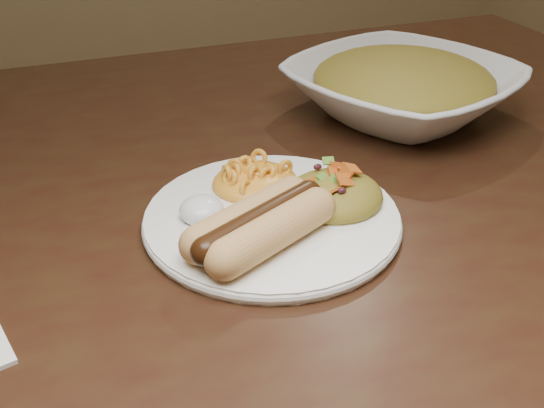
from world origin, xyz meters
name	(u,v)px	position (x,y,z in m)	size (l,w,h in m)	color
table	(157,251)	(0.00, 0.00, 0.66)	(1.60, 0.90, 0.75)	black
plate	(272,218)	(0.10, -0.13, 0.76)	(0.25, 0.25, 0.01)	white
hotdog	(261,223)	(0.07, -0.17, 0.78)	(0.13, 0.12, 0.04)	#E4B96C
mac_and_cheese	(255,171)	(0.10, -0.07, 0.78)	(0.09, 0.08, 0.03)	yellow
sour_cream	(201,205)	(0.03, -0.11, 0.78)	(0.04, 0.04, 0.03)	white
taco_salad	(335,187)	(0.16, -0.13, 0.78)	(0.10, 0.09, 0.04)	#B25016
serving_bowl	(402,91)	(0.35, 0.06, 0.78)	(0.28, 0.28, 0.07)	white
bowl_filling	(403,80)	(0.35, 0.06, 0.80)	(0.24, 0.24, 0.06)	#B25016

